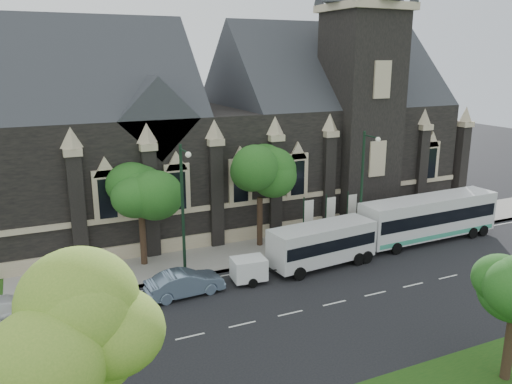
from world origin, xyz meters
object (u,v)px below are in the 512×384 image
tree_walk_right (261,173)px  street_lamp_near (364,183)px  street_lamp_mid (183,205)px  tree_walk_left (142,186)px  box_trailer (249,269)px  car_far_red (101,293)px  banner_flag_center (329,214)px  tour_coach (429,217)px  tree_park_near (87,327)px  banner_flag_left (307,217)px  sedan (185,283)px  shuttle_bus (322,243)px  banner_flag_right (350,211)px  car_far_white (6,311)px

tree_walk_right → street_lamp_near: 7.72m
street_lamp_mid → tree_walk_left: bearing=116.5°
box_trailer → car_far_red: box_trailer is taller
banner_flag_center → tour_coach: banner_flag_center is taller
tree_park_near → banner_flag_left: size_ratio=2.14×
car_far_red → box_trailer: bearing=-91.6°
sedan → banner_flag_left: bearing=-72.8°
banner_flag_center → sedan: banner_flag_center is taller
tree_walk_left → banner_flag_left: (12.08, -1.70, -3.35)m
street_lamp_near → street_lamp_mid: size_ratio=1.00×
banner_flag_center → shuttle_bus: (-2.95, -3.78, -0.66)m
tree_walk_right → banner_flag_left: bearing=-29.1°
tree_walk_left → banner_flag_center: size_ratio=1.91×
banner_flag_center → car_far_red: bearing=-170.0°
shuttle_bus → banner_flag_right: bearing=32.3°
banner_flag_left → street_lamp_near: bearing=-27.2°
box_trailer → banner_flag_center: bearing=30.6°
box_trailer → tree_park_near: bearing=-124.7°
tree_walk_right → car_far_white: tree_walk_right is taller
banner_flag_right → shuttle_bus: 6.26m
banner_flag_left → banner_flag_center: same height
tree_park_near → street_lamp_mid: bearing=63.9°
tree_park_near → car_far_red: (2.14, 14.62, -5.75)m
tree_walk_left → street_lamp_near: (15.80, -3.61, -0.62)m
tree_park_near → tour_coach: 31.68m
tree_park_near → street_lamp_near: bearing=36.1°
street_lamp_mid → banner_flag_right: bearing=7.6°
tree_park_near → banner_flag_center: (20.06, 17.77, -4.03)m
tree_walk_right → street_lamp_near: street_lamp_near is taller
car_far_white → tree_walk_left: bearing=-67.1°
tree_walk_left → banner_flag_left: tree_walk_left is taller
tree_walk_right → street_lamp_mid: street_lamp_mid is taller
tree_walk_left → banner_flag_right: 16.52m
banner_flag_left → car_far_red: banner_flag_left is taller
tree_park_near → car_far_white: bearing=101.7°
banner_flag_left → sedan: size_ratio=0.83×
tree_walk_right → box_trailer: tree_walk_right is taller
tree_park_near → banner_flag_left: (18.06, 17.77, -4.03)m
street_lamp_mid → tour_coach: bearing=-2.8°
street_lamp_near → box_trailer: size_ratio=2.83×
tour_coach → car_far_white: tour_coach is taller
street_lamp_mid → banner_flag_left: bearing=10.5°
tree_walk_right → street_lamp_mid: size_ratio=0.87×
banner_flag_right → car_far_white: 25.31m
tour_coach → sedan: 20.66m
box_trailer → car_far_white: bearing=-177.8°
street_lamp_near → car_far_white: bearing=-176.5°
banner_flag_center → shuttle_bus: bearing=-128.0°
street_lamp_mid → banner_flag_right: 14.67m
street_lamp_mid → shuttle_bus: street_lamp_mid is taller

